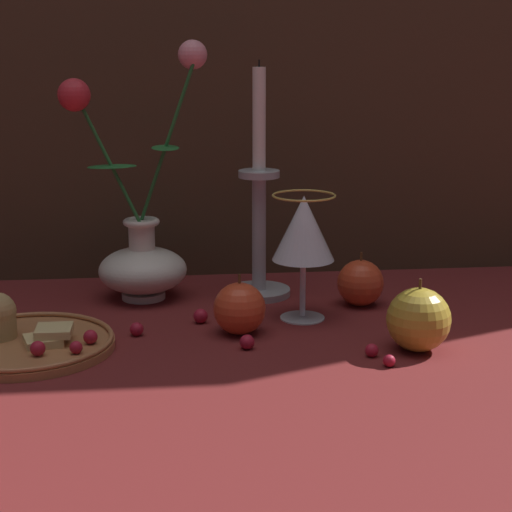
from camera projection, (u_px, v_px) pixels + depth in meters
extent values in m
plane|color=maroon|center=(202.00, 333.00, 1.11)|extent=(2.40, 2.40, 0.00)
cylinder|color=silver|center=(144.00, 295.00, 1.26)|extent=(0.06, 0.06, 0.01)
ellipsoid|color=silver|center=(143.00, 270.00, 1.25)|extent=(0.13, 0.13, 0.07)
cylinder|color=silver|center=(142.00, 238.00, 1.24)|extent=(0.04, 0.04, 0.05)
torus|color=silver|center=(141.00, 222.00, 1.23)|extent=(0.05, 0.05, 0.01)
cylinder|color=#23662D|center=(109.00, 160.00, 1.20)|extent=(0.09, 0.02, 0.18)
ellipsoid|color=#23662D|center=(112.00, 167.00, 1.20)|extent=(0.08, 0.05, 0.00)
sphere|color=red|center=(74.00, 95.00, 1.16)|extent=(0.04, 0.04, 0.04)
cylinder|color=#23662D|center=(168.00, 139.00, 1.21)|extent=(0.09, 0.02, 0.24)
ellipsoid|color=#23662D|center=(165.00, 148.00, 1.21)|extent=(0.04, 0.07, 0.00)
sphere|color=pink|center=(196.00, 55.00, 1.20)|extent=(0.04, 0.04, 0.04)
cylinder|color=#B77042|center=(27.00, 346.00, 1.05)|extent=(0.21, 0.21, 0.01)
torus|color=#B77042|center=(26.00, 340.00, 1.04)|extent=(0.21, 0.21, 0.01)
cube|color=#DBBC7A|center=(43.00, 341.00, 1.03)|extent=(0.05, 0.05, 0.01)
cube|color=#DBBC7A|center=(54.00, 331.00, 1.04)|extent=(0.04, 0.04, 0.01)
sphere|color=#AD192D|center=(38.00, 348.00, 1.00)|extent=(0.02, 0.02, 0.02)
sphere|color=#AD192D|center=(76.00, 347.00, 1.00)|extent=(0.02, 0.02, 0.02)
sphere|color=#AD192D|center=(90.00, 337.00, 1.04)|extent=(0.02, 0.02, 0.02)
cylinder|color=silver|center=(302.00, 317.00, 1.17)|extent=(0.06, 0.06, 0.00)
cylinder|color=silver|center=(303.00, 288.00, 1.16)|extent=(0.01, 0.01, 0.08)
cone|color=silver|center=(304.00, 228.00, 1.14)|extent=(0.08, 0.08, 0.09)
cone|color=maroon|center=(303.00, 238.00, 1.14)|extent=(0.07, 0.07, 0.06)
torus|color=gold|center=(304.00, 196.00, 1.13)|extent=(0.09, 0.09, 0.00)
cylinder|color=#A3A3A8|center=(259.00, 292.00, 1.27)|extent=(0.09, 0.09, 0.01)
cylinder|color=#A3A3A8|center=(259.00, 234.00, 1.25)|extent=(0.02, 0.02, 0.17)
cylinder|color=#A3A3A8|center=(259.00, 174.00, 1.23)|extent=(0.06, 0.06, 0.01)
cylinder|color=white|center=(259.00, 119.00, 1.21)|extent=(0.02, 0.02, 0.15)
cylinder|color=black|center=(259.00, 63.00, 1.19)|extent=(0.00, 0.00, 0.01)
sphere|color=#D14223|center=(360.00, 283.00, 1.22)|extent=(0.07, 0.07, 0.07)
cylinder|color=#4C3319|center=(361.00, 256.00, 1.21)|extent=(0.00, 0.00, 0.01)
sphere|color=#D14223|center=(240.00, 309.00, 1.10)|extent=(0.07, 0.07, 0.07)
cylinder|color=#4C3319|center=(239.00, 279.00, 1.09)|extent=(0.00, 0.00, 0.01)
sphere|color=#B2932D|center=(419.00, 320.00, 1.04)|extent=(0.08, 0.08, 0.08)
cylinder|color=#4C3319|center=(420.00, 284.00, 1.02)|extent=(0.00, 0.00, 0.01)
sphere|color=#AD192D|center=(247.00, 342.00, 1.05)|extent=(0.02, 0.02, 0.02)
sphere|color=#AD192D|center=(137.00, 330.00, 1.09)|extent=(0.02, 0.02, 0.02)
sphere|color=#AD192D|center=(372.00, 350.00, 1.02)|extent=(0.02, 0.02, 0.02)
sphere|color=#AD192D|center=(199.00, 316.00, 1.14)|extent=(0.02, 0.02, 0.02)
sphere|color=#AD192D|center=(389.00, 361.00, 0.99)|extent=(0.01, 0.01, 0.01)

